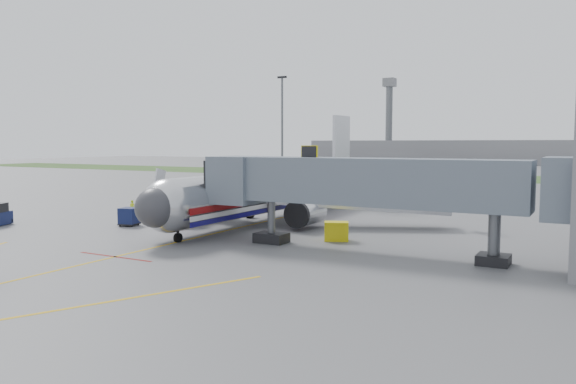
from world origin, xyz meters
The scene contains 14 objects.
ground centered at (0.00, 0.00, 0.00)m, with size 400.00×400.00×0.00m, color #565659.
grass_strip centered at (0.00, 90.00, 0.01)m, with size 300.00×25.00×0.01m, color #2D4C1E.
apron_markings centered at (0.00, -7.40, 0.00)m, with size 21.52×50.00×0.01m.
airliner centered at (0.00, 15.25, 2.65)m, with size 32.10×35.67×10.25m.
jet_bridge centered at (12.86, 5.00, 4.47)m, with size 25.30×4.00×6.90m.
light_mast_left centered at (-30.00, 70.00, 10.78)m, with size 2.00×0.44×20.40m.
distant_terminal centered at (-10.00, 170.00, 4.00)m, with size 120.00×14.00×8.00m, color slate.
control_tower centered at (-40.00, 165.00, 17.33)m, with size 4.00×4.00×30.00m.
baggage_cart_a centered at (-4.20, 8.63, 0.86)m, with size 1.66×1.66×1.69m.
baggage_cart_b centered at (-8.83, 6.14, 0.79)m, with size 1.74×1.74×1.55m.
baggage_cart_c centered at (-5.09, 8.42, 0.96)m, with size 1.99×1.99×1.89m.
belt_loader centered at (-8.26, 16.03, 0.45)m, with size 2.22×3.84×1.82m.
ground_power_cart centered at (9.69, 8.00, 0.68)m, with size 2.04×1.75×1.38m.
ramp_worker centered at (-13.12, 10.88, 0.79)m, with size 0.57×0.38×1.57m, color #C9DF1A.
Camera 1 is at (26.10, -28.88, 7.06)m, focal length 35.00 mm.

